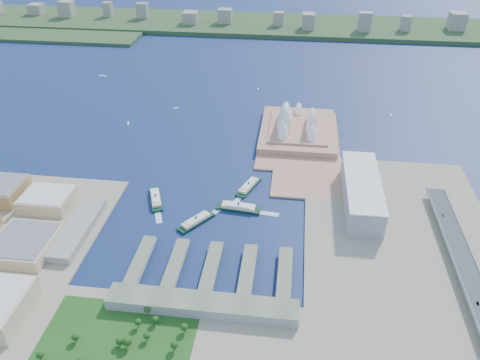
# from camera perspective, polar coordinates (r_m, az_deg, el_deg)

# --- Properties ---
(ground) EXTENTS (3000.00, 3000.00, 0.00)m
(ground) POSITION_cam_1_polar(r_m,az_deg,el_deg) (607.72, -3.54, -5.98)
(ground) COLOR #0E1A42
(ground) RESTS_ON ground
(east_land) EXTENTS (240.00, 500.00, 3.00)m
(east_land) POSITION_cam_1_polar(r_m,az_deg,el_deg) (579.53, 19.96, -10.48)
(east_land) COLOR gray
(east_land) RESTS_ON ground
(peninsula) EXTENTS (135.00, 220.00, 3.00)m
(peninsula) POSITION_cam_1_polar(r_m,az_deg,el_deg) (817.03, 7.19, 4.99)
(peninsula) COLOR #AC795E
(peninsula) RESTS_ON ground
(far_shore) EXTENTS (2200.00, 260.00, 12.00)m
(far_shore) POSITION_cam_1_polar(r_m,az_deg,el_deg) (1494.33, 3.45, 18.37)
(far_shore) COLOR #2D4926
(far_shore) RESTS_ON ground
(opera_house) EXTENTS (134.00, 180.00, 58.00)m
(opera_house) POSITION_cam_1_polar(r_m,az_deg,el_deg) (821.32, 7.19, 7.53)
(opera_house) COLOR white
(opera_house) RESTS_ON peninsula
(toaster_building) EXTENTS (45.00, 155.00, 35.00)m
(toaster_building) POSITION_cam_1_polar(r_m,az_deg,el_deg) (659.68, 14.59, -1.41)
(toaster_building) COLOR gray
(toaster_building) RESTS_ON east_land
(expressway) EXTENTS (26.00, 340.00, 11.85)m
(expressway) POSITION_cam_1_polar(r_m,az_deg,el_deg) (585.64, 26.06, -10.69)
(expressway) COLOR gray
(expressway) RESTS_ON east_land
(ferry_wharves) EXTENTS (184.00, 90.00, 9.30)m
(ferry_wharves) POSITION_cam_1_polar(r_m,az_deg,el_deg) (547.22, -3.50, -10.62)
(ferry_wharves) COLOR #5E684E
(ferry_wharves) RESTS_ON ground
(terminal_building) EXTENTS (200.00, 28.00, 12.00)m
(terminal_building) POSITION_cam_1_polar(r_m,az_deg,el_deg) (503.03, -4.64, -14.94)
(terminal_building) COLOR gray
(terminal_building) RESTS_ON south_land
(park) EXTENTS (150.00, 110.00, 16.00)m
(park) POSITION_cam_1_polar(r_m,az_deg,el_deg) (486.06, -15.15, -18.30)
(park) COLOR #194714
(park) RESTS_ON south_land
(far_skyline) EXTENTS (1900.00, 140.00, 55.00)m
(far_skyline) POSITION_cam_1_polar(r_m,az_deg,el_deg) (1466.86, 3.43, 19.44)
(far_skyline) COLOR gray
(far_skyline) RESTS_ON far_shore
(ferry_a) EXTENTS (33.75, 58.31, 10.76)m
(ferry_a) POSITION_cam_1_polar(r_m,az_deg,el_deg) (664.48, -10.26, -2.10)
(ferry_a) COLOR #0C311E
(ferry_a) RESTS_ON ground
(ferry_b) EXTENTS (33.87, 57.37, 10.60)m
(ferry_b) POSITION_cam_1_polar(r_m,az_deg,el_deg) (679.63, 1.07, -0.64)
(ferry_b) COLOR #0C311E
(ferry_b) RESTS_ON ground
(ferry_c) EXTENTS (44.67, 53.17, 10.54)m
(ferry_c) POSITION_cam_1_polar(r_m,az_deg,el_deg) (615.66, -5.37, -4.86)
(ferry_c) COLOR #0C311E
(ferry_c) RESTS_ON ground
(ferry_d) EXTENTS (61.74, 21.35, 11.44)m
(ferry_d) POSITION_cam_1_polar(r_m,az_deg,el_deg) (636.58, -0.19, -3.20)
(ferry_d) COLOR #0C311E
(ferry_d) RESTS_ON ground
(boat_a) EXTENTS (6.42, 12.97, 2.43)m
(boat_a) POSITION_cam_1_polar(r_m,az_deg,el_deg) (890.25, -13.48, 6.75)
(boat_a) COLOR white
(boat_a) RESTS_ON ground
(boat_b) EXTENTS (10.55, 8.83, 2.79)m
(boat_b) POSITION_cam_1_polar(r_m,az_deg,el_deg) (934.61, -7.80, 8.67)
(boat_b) COLOR white
(boat_b) RESTS_ON ground
(boat_c) EXTENTS (3.25, 10.68, 2.39)m
(boat_c) POSITION_cam_1_polar(r_m,az_deg,el_deg) (942.40, 17.90, 7.53)
(boat_c) COLOR white
(boat_c) RESTS_ON ground
(boat_d) EXTENTS (17.14, 3.82, 2.89)m
(boat_d) POSITION_cam_1_polar(r_m,az_deg,el_deg) (1135.31, -16.44, 12.09)
(boat_d) COLOR white
(boat_d) RESTS_ON ground
(boat_e) EXTENTS (4.35, 10.59, 2.53)m
(boat_e) POSITION_cam_1_polar(r_m,az_deg,el_deg) (1018.63, 2.21, 11.04)
(boat_e) COLOR white
(boat_e) RESTS_ON ground
(car_b) EXTENTS (1.49, 4.27, 1.41)m
(car_b) POSITION_cam_1_polar(r_m,az_deg,el_deg) (550.70, 27.01, -13.26)
(car_b) COLOR slate
(car_b) RESTS_ON expressway
(car_c) EXTENTS (2.01, 4.94, 1.43)m
(car_c) POSITION_cam_1_polar(r_m,az_deg,el_deg) (658.61, 23.52, -3.94)
(car_c) COLOR slate
(car_c) RESTS_ON expressway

